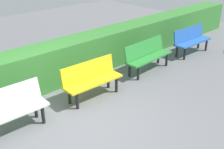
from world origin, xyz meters
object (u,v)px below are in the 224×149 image
object	(u,v)px
bench_green	(147,54)
bench_yellow	(92,78)
bench_blue	(191,39)
bench_white	(3,110)

from	to	relation	value
bench_green	bench_yellow	world-z (taller)	bench_yellow
bench_blue	bench_white	size ratio (longest dim) A/B	0.94
bench_green	bench_yellow	size ratio (longest dim) A/B	1.12
bench_blue	bench_green	bearing A→B (deg)	0.10
bench_yellow	bench_white	distance (m)	2.09
bench_yellow	bench_white	size ratio (longest dim) A/B	0.90
bench_yellow	bench_white	world-z (taller)	bench_yellow
bench_yellow	bench_blue	bearing A→B (deg)	-178.14
bench_white	bench_blue	bearing A→B (deg)	-179.35
bench_blue	bench_yellow	distance (m)	4.26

